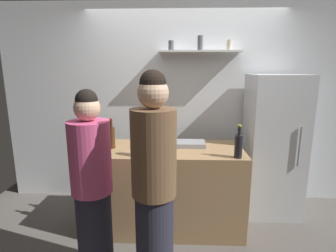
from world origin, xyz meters
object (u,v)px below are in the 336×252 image
object	(u,v)px
person_brown_jacket	(154,188)
wine_bottle_green_glass	(103,140)
person_pink_top	(92,188)
wine_bottle_pale_glass	(160,133)
water_bottle_plastic	(142,145)
refrigerator	(273,146)
wine_bottle_amber_glass	(112,137)
wine_bottle_dark_glass	(239,145)
utensil_holder	(148,142)
baking_pan	(190,144)

from	to	relation	value
person_brown_jacket	wine_bottle_green_glass	bearing A→B (deg)	81.50
wine_bottle_green_glass	person_pink_top	size ratio (longest dim) A/B	0.22
wine_bottle_pale_glass	water_bottle_plastic	size ratio (longest dim) A/B	1.24
refrigerator	wine_bottle_amber_glass	world-z (taller)	refrigerator
wine_bottle_green_glass	wine_bottle_dark_glass	xyz separation A→B (m)	(1.36, -0.11, -0.01)
wine_bottle_green_glass	person_pink_top	xyz separation A→B (m)	(0.05, -0.57, -0.26)
wine_bottle_green_glass	water_bottle_plastic	size ratio (longest dim) A/B	1.36
utensil_holder	wine_bottle_pale_glass	bearing A→B (deg)	60.04
person_brown_jacket	water_bottle_plastic	bearing A→B (deg)	58.08
wine_bottle_dark_glass	wine_bottle_amber_glass	world-z (taller)	wine_bottle_dark_glass
wine_bottle_dark_glass	wine_bottle_pale_glass	size ratio (longest dim) A/B	1.02
wine_bottle_dark_glass	water_bottle_plastic	bearing A→B (deg)	179.33
refrigerator	utensil_holder	xyz separation A→B (m)	(-1.48, -0.36, 0.13)
refrigerator	water_bottle_plastic	size ratio (longest dim) A/B	6.58
refrigerator	water_bottle_plastic	world-z (taller)	refrigerator
refrigerator	person_brown_jacket	world-z (taller)	person_brown_jacket
wine_bottle_green_glass	wine_bottle_pale_glass	bearing A→B (deg)	34.42
utensil_holder	wine_bottle_pale_glass	distance (m)	0.25
baking_pan	wine_bottle_dark_glass	distance (m)	0.61
wine_bottle_green_glass	person_brown_jacket	distance (m)	0.96
wine_bottle_dark_glass	water_bottle_plastic	world-z (taller)	wine_bottle_dark_glass
baking_pan	water_bottle_plastic	size ratio (longest dim) A/B	1.31
refrigerator	wine_bottle_green_glass	distance (m)	2.01
water_bottle_plastic	person_pink_top	distance (m)	0.64
refrigerator	water_bottle_plastic	xyz separation A→B (m)	(-1.51, -0.64, 0.18)
refrigerator	wine_bottle_amber_glass	size ratio (longest dim) A/B	5.22
wine_bottle_dark_glass	person_pink_top	xyz separation A→B (m)	(-1.30, -0.46, -0.25)
refrigerator	wine_bottle_amber_glass	bearing A→B (deg)	-168.85
water_bottle_plastic	person_brown_jacket	world-z (taller)	person_brown_jacket
baking_pan	wine_bottle_green_glass	bearing A→B (deg)	-162.79
water_bottle_plastic	wine_bottle_dark_glass	bearing A→B (deg)	-0.67
refrigerator	baking_pan	bearing A→B (deg)	-165.71
wine_bottle_dark_glass	person_pink_top	size ratio (longest dim) A/B	0.20
baking_pan	wine_bottle_green_glass	xyz separation A→B (m)	(-0.91, -0.28, 0.11)
refrigerator	wine_bottle_dark_glass	size ratio (longest dim) A/B	5.18
utensil_holder	wine_bottle_green_glass	distance (m)	0.49
baking_pan	wine_bottle_amber_glass	bearing A→B (deg)	-172.71
baking_pan	person_pink_top	bearing A→B (deg)	-135.17
utensil_holder	wine_bottle_green_glass	bearing A→B (deg)	-157.92
baking_pan	utensil_holder	bearing A→B (deg)	-167.84
wine_bottle_pale_glass	person_brown_jacket	world-z (taller)	person_brown_jacket
baking_pan	wine_bottle_pale_glass	distance (m)	0.37
wine_bottle_dark_glass	wine_bottle_pale_glass	bearing A→B (deg)	147.67
wine_bottle_dark_glass	wine_bottle_amber_glass	size ratio (longest dim) A/B	1.01
water_bottle_plastic	wine_bottle_pale_glass	bearing A→B (deg)	72.69
water_bottle_plastic	wine_bottle_amber_glass	bearing A→B (deg)	143.25
baking_pan	water_bottle_plastic	world-z (taller)	water_bottle_plastic
person_brown_jacket	wine_bottle_pale_glass	bearing A→B (deg)	43.85
water_bottle_plastic	person_pink_top	xyz separation A→B (m)	(-0.36, -0.47, -0.24)
utensil_holder	water_bottle_plastic	bearing A→B (deg)	-96.64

